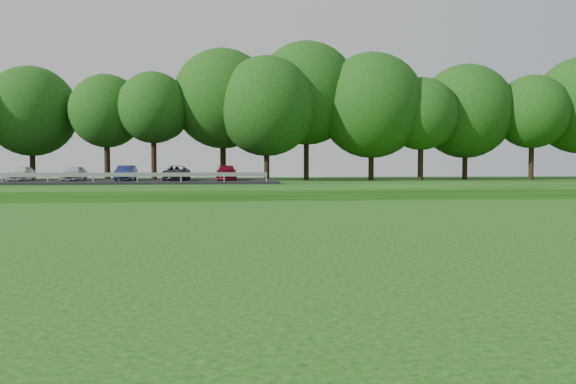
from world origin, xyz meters
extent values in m
cube|color=#133B0B|center=(0.00, 34.00, 0.30)|extent=(130.00, 30.00, 0.60)
cube|color=gray|center=(0.00, 20.00, 0.02)|extent=(130.00, 1.60, 0.04)
cube|color=black|center=(-24.00, 33.00, 0.69)|extent=(24.00, 9.00, 0.18)
imported|color=white|center=(-32.00, 33.00, 1.38)|extent=(1.42, 3.52, 1.20)
imported|color=silver|center=(-28.00, 33.00, 1.38)|extent=(1.42, 3.52, 1.20)
imported|color=#16204F|center=(-24.00, 33.00, 1.38)|extent=(1.27, 3.64, 1.20)
imported|color=#343539|center=(-20.00, 33.00, 1.38)|extent=(1.99, 4.32, 1.20)
imported|color=maroon|center=(-16.00, 33.00, 1.38)|extent=(1.68, 4.14, 1.20)
camera|label=1|loc=(-15.73, -12.99, 2.20)|focal=35.00mm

